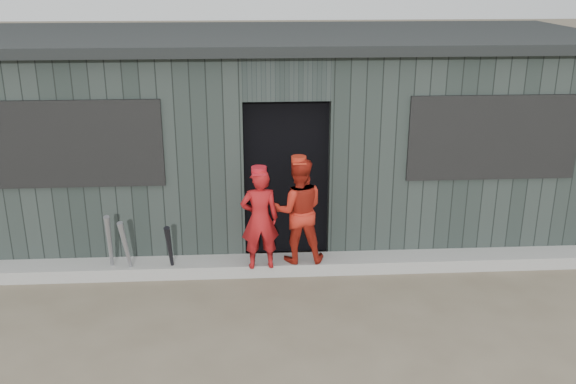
{
  "coord_description": "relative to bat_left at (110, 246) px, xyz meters",
  "views": [
    {
      "loc": [
        -0.42,
        -5.07,
        3.42
      ],
      "look_at": [
        0.0,
        1.8,
        1.0
      ],
      "focal_mm": 40.0,
      "sensor_mm": 36.0,
      "label": 1
    }
  ],
  "objects": [
    {
      "name": "bat_mid",
      "position": [
        0.19,
        -0.05,
        -0.03
      ],
      "size": [
        0.14,
        0.29,
        0.77
      ],
      "primitive_type": "cone",
      "rotation": [
        0.28,
        0.0,
        -0.26
      ],
      "color": "gray",
      "rests_on": "ground"
    },
    {
      "name": "dugout",
      "position": [
        2.04,
        1.8,
        0.87
      ],
      "size": [
        8.3,
        3.3,
        2.62
      ],
      "color": "black",
      "rests_on": "ground"
    },
    {
      "name": "player_red_right",
      "position": [
        2.16,
        0.09,
        0.35
      ],
      "size": [
        0.61,
        0.48,
        1.25
      ],
      "primitive_type": "imported",
      "rotation": [
        0.0,
        0.0,
        3.14
      ],
      "color": "#A82214",
      "rests_on": "curb"
    },
    {
      "name": "ground",
      "position": [
        2.04,
        -1.71,
        -0.42
      ],
      "size": [
        80.0,
        80.0,
        0.0
      ],
      "primitive_type": "plane",
      "color": "brown",
      "rests_on": "ground"
    },
    {
      "name": "bat_left",
      "position": [
        0.0,
        0.0,
        0.0
      ],
      "size": [
        0.12,
        0.32,
        0.84
      ],
      "primitive_type": "cone",
      "rotation": [
        0.29,
        0.0,
        0.19
      ],
      "color": "gray",
      "rests_on": "ground"
    },
    {
      "name": "bat_right",
      "position": [
        0.68,
        -0.03,
        -0.07
      ],
      "size": [
        0.08,
        0.31,
        0.7
      ],
      "primitive_type": "cone",
      "rotation": [
        0.34,
        0.0,
        -0.05
      ],
      "color": "black",
      "rests_on": "ground"
    },
    {
      "name": "curb",
      "position": [
        2.04,
        0.11,
        -0.34
      ],
      "size": [
        8.0,
        0.36,
        0.15
      ],
      "primitive_type": "cube",
      "color": "gray",
      "rests_on": "ground"
    },
    {
      "name": "player_grey_back",
      "position": [
        2.32,
        0.75,
        0.14
      ],
      "size": [
        0.62,
        0.49,
        1.13
      ],
      "primitive_type": "imported",
      "rotation": [
        0.0,
        0.0,
        3.4
      ],
      "color": "#B1B1B1",
      "rests_on": "ground"
    },
    {
      "name": "player_red_left",
      "position": [
        1.71,
        -0.07,
        0.32
      ],
      "size": [
        0.46,
        0.32,
        1.18
      ],
      "primitive_type": "imported",
      "rotation": [
        0.0,
        0.0,
        3.24
      ],
      "color": "maroon",
      "rests_on": "curb"
    }
  ]
}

